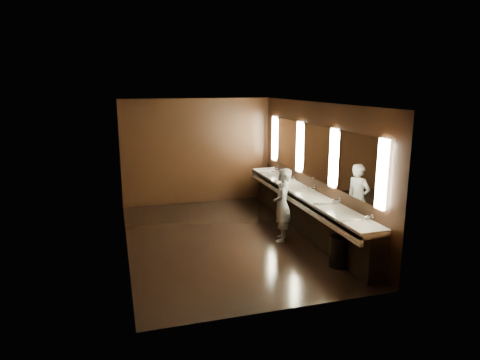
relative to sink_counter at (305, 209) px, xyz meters
name	(u,v)px	position (x,y,z in m)	size (l,w,h in m)	color
floor	(226,239)	(-1.79, 0.00, -0.50)	(6.00, 6.00, 0.00)	black
ceiling	(225,103)	(-1.79, 0.00, 2.30)	(4.00, 6.00, 0.02)	#2D2D2B
wall_back	(197,151)	(-1.79, 3.00, 0.90)	(4.00, 0.02, 2.80)	black
wall_front	(281,217)	(-1.79, -3.00, 0.90)	(4.00, 0.02, 2.80)	black
wall_left	(123,180)	(-3.79, 0.00, 0.90)	(0.02, 6.00, 2.80)	black
wall_right	(316,168)	(0.21, 0.00, 0.90)	(0.02, 6.00, 2.80)	black
sink_counter	(305,209)	(0.00, 0.00, 0.00)	(0.55, 5.40, 1.01)	black
mirror_band	(315,152)	(0.19, 0.00, 1.25)	(0.06, 5.03, 1.15)	#FBEFBF
person	(282,205)	(-0.70, -0.37, 0.26)	(0.55, 0.36, 1.51)	#88AECC
trash_bin	(339,252)	(-0.22, -1.88, -0.22)	(0.35, 0.35, 0.55)	black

